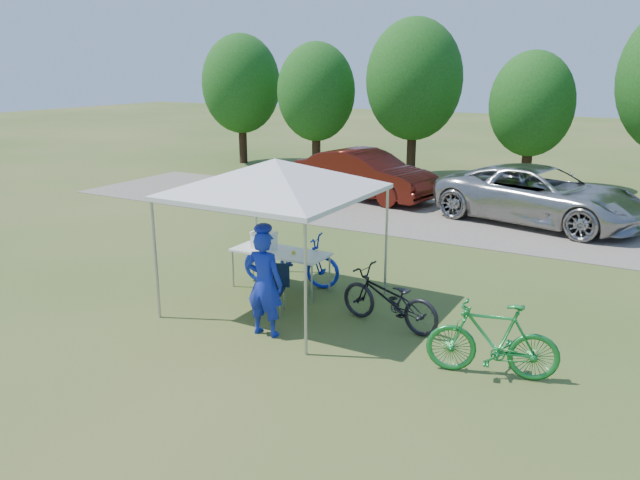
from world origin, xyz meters
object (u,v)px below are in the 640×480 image
(cyclist, at_px, (264,283))
(minivan, at_px, (540,195))
(folding_table, at_px, (280,253))
(bike_blue, at_px, (291,260))
(folding_chair, at_px, (274,284))
(bike_dark, at_px, (389,299))
(cooler, at_px, (264,240))
(bike_green, at_px, (492,340))
(sedan, at_px, (365,174))

(cyclist, height_order, minivan, cyclist)
(folding_table, height_order, minivan, minivan)
(bike_blue, height_order, minivan, minivan)
(folding_chair, height_order, bike_dark, bike_dark)
(minivan, bearing_deg, cooler, 167.85)
(folding_table, bearing_deg, bike_green, -18.65)
(bike_dark, xyz_separation_m, minivan, (0.79, 8.69, 0.32))
(cooler, distance_m, cyclist, 2.35)
(bike_blue, bearing_deg, cyclist, -170.45)
(folding_chair, relative_size, cyclist, 0.49)
(bike_green, height_order, minivan, minivan)
(bike_blue, bearing_deg, bike_dark, -123.15)
(folding_table, distance_m, minivan, 8.73)
(cooler, distance_m, bike_green, 5.19)
(folding_chair, xyz_separation_m, cyclist, (0.44, -0.93, 0.38))
(bike_dark, xyz_separation_m, sedan, (-4.89, 9.35, 0.32))
(folding_chair, relative_size, sedan, 0.18)
(folding_table, xyz_separation_m, cyclist, (0.95, -1.93, 0.14))
(folding_table, xyz_separation_m, sedan, (-2.30, 8.71, 0.07))
(cyclist, bearing_deg, cooler, -59.18)
(folding_chair, distance_m, minivan, 9.50)
(minivan, relative_size, sedan, 1.17)
(cyclist, relative_size, bike_blue, 0.88)
(cooler, height_order, bike_dark, cooler)
(bike_blue, height_order, bike_dark, bike_blue)
(bike_green, bearing_deg, folding_table, -122.27)
(bike_green, bearing_deg, folding_chair, -111.16)
(cooler, relative_size, cyclist, 0.26)
(cooler, bearing_deg, bike_dark, -12.22)
(folding_chair, xyz_separation_m, bike_green, (4.05, -0.54, 0.04))
(cyclist, distance_m, bike_dark, 2.12)
(folding_chair, distance_m, bike_green, 4.08)
(sedan, bearing_deg, cyclist, -152.80)
(folding_chair, relative_size, cooler, 1.86)
(cyclist, relative_size, minivan, 0.31)
(cooler, relative_size, bike_green, 0.25)
(bike_dark, bearing_deg, cooler, -92.45)
(minivan, bearing_deg, bike_green, -160.12)
(bike_green, height_order, bike_dark, bike_green)
(cyclist, distance_m, bike_blue, 2.46)
(cooler, height_order, cyclist, cyclist)
(folding_chair, bearing_deg, minivan, 50.77)
(cyclist, distance_m, bike_green, 3.65)
(folding_table, bearing_deg, bike_dark, -13.94)
(folding_table, bearing_deg, cyclist, -63.88)
(folding_table, bearing_deg, cooler, 180.00)
(bike_dark, bearing_deg, bike_green, 75.32)
(folding_table, relative_size, cooler, 4.13)
(cyclist, height_order, bike_dark, cyclist)
(bike_green, bearing_deg, minivan, 173.39)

